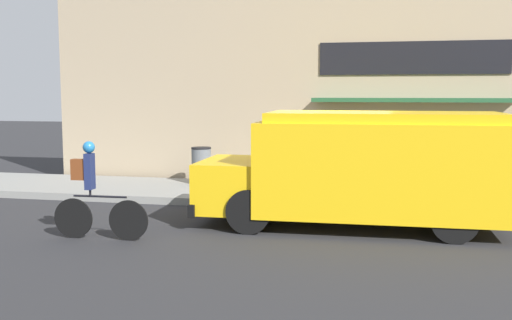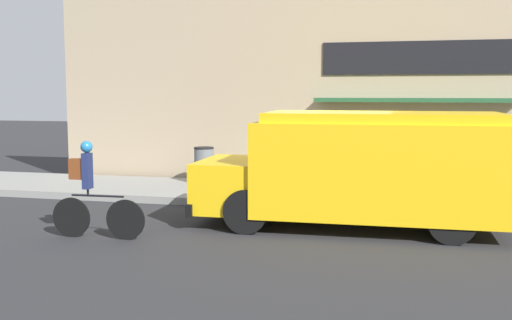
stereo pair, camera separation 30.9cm
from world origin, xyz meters
The scene contains 6 objects.
ground_plane centered at (0.00, 0.00, 0.00)m, with size 70.00×70.00×0.00m, color #2B2B2D.
sidewalk centered at (0.00, 1.49, 0.09)m, with size 28.00×2.98×0.17m.
storefront centered at (0.06, 3.21, 2.77)m, with size 16.10×1.02×5.55m.
school_bus centered at (0.80, -1.31, 1.14)m, with size 5.80×2.64×2.17m.
cyclist centered at (-3.74, -3.25, 0.80)m, with size 1.72×0.21×1.70m.
trash_bin centered at (-3.51, 2.13, 0.65)m, with size 0.52×0.52×0.96m.
Camera 1 is at (1.21, -12.59, 2.53)m, focal length 42.00 mm.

